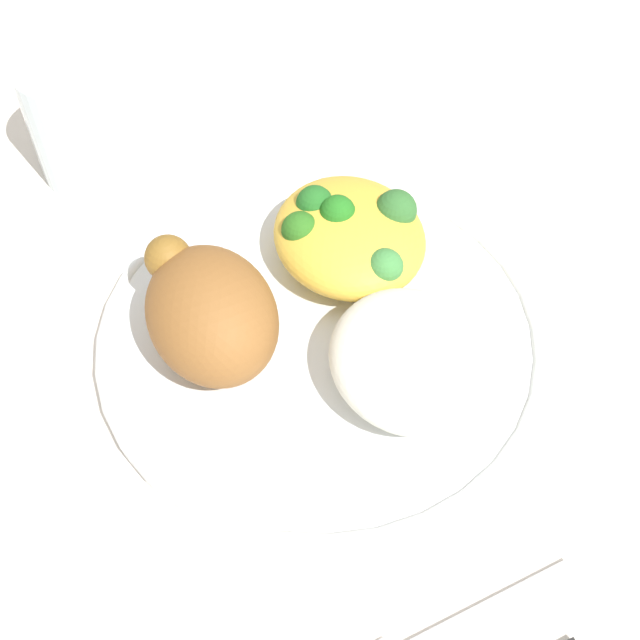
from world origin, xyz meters
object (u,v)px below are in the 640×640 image
object	(u,v)px
roasted_chicken	(210,312)
mac_cheese_with_broccoli	(349,234)
plate	(320,336)
fork	(442,632)
water_glass	(79,121)
rice_pile	(411,359)

from	to	relation	value
roasted_chicken	mac_cheese_with_broccoli	xyz separation A→B (m)	(0.03, -0.11, -0.01)
plate	fork	size ratio (longest dim) A/B	2.00
plate	water_glass	size ratio (longest dim) A/B	3.06
roasted_chicken	rice_pile	bearing A→B (deg)	-126.52
fork	mac_cheese_with_broccoli	bearing A→B (deg)	-14.58
rice_pile	water_glass	distance (m)	0.30
mac_cheese_with_broccoli	roasted_chicken	bearing A→B (deg)	107.48
fork	water_glass	xyz separation A→B (m)	(0.41, 0.07, 0.04)
rice_pile	water_glass	world-z (taller)	water_glass
fork	water_glass	distance (m)	0.42
plate	rice_pile	size ratio (longest dim) A/B	2.77
fork	water_glass	size ratio (longest dim) A/B	1.53
rice_pile	fork	distance (m)	0.15
fork	roasted_chicken	bearing A→B (deg)	12.25
fork	plate	bearing A→B (deg)	-5.77
water_glass	plate	bearing A→B (deg)	-157.64
mac_cheese_with_broccoli	water_glass	xyz separation A→B (m)	(0.17, 0.13, 0.01)
rice_pile	water_glass	size ratio (longest dim) A/B	1.11
plate	rice_pile	world-z (taller)	rice_pile
plate	water_glass	distance (m)	0.24
plate	roasted_chicken	xyz separation A→B (m)	(0.01, 0.06, 0.04)
water_glass	roasted_chicken	bearing A→B (deg)	-172.71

